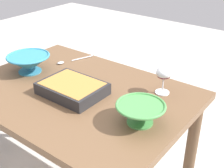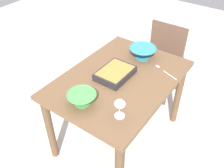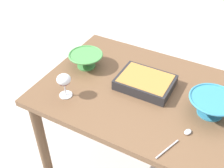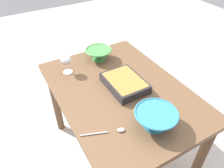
{
  "view_description": "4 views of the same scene",
  "coord_description": "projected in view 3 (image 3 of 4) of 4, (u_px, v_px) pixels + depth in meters",
  "views": [
    {
      "loc": [
        0.99,
        -0.98,
        1.52
      ],
      "look_at": [
        0.2,
        0.05,
        0.84
      ],
      "focal_mm": 47.53,
      "sensor_mm": 36.0,
      "label": 1
    },
    {
      "loc": [
        1.41,
        0.92,
        2.03
      ],
      "look_at": [
        0.15,
        0.03,
        0.79
      ],
      "focal_mm": 39.88,
      "sensor_mm": 36.0,
      "label": 2
    },
    {
      "loc": [
        -0.43,
        1.18,
        1.83
      ],
      "look_at": [
        0.17,
        0.08,
        0.8
      ],
      "focal_mm": 44.89,
      "sensor_mm": 36.0,
      "label": 3
    },
    {
      "loc": [
        -0.99,
        0.63,
        1.75
      ],
      "look_at": [
        0.05,
        0.04,
        0.78
      ],
      "focal_mm": 34.67,
      "sensor_mm": 36.0,
      "label": 4
    }
  ],
  "objects": [
    {
      "name": "serving_spoon",
      "position": [
        181.0,
        138.0,
        1.36
      ],
      "size": [
        0.11,
        0.25,
        0.01
      ],
      "color": "silver",
      "rests_on": "dining_table"
    },
    {
      "name": "small_bowl",
      "position": [
        212.0,
        105.0,
        1.46
      ],
      "size": [
        0.25,
        0.25,
        0.11
      ],
      "color": "teal",
      "rests_on": "dining_table"
    },
    {
      "name": "wine_glass",
      "position": [
        64.0,
        81.0,
        1.54
      ],
      "size": [
        0.08,
        0.08,
        0.15
      ],
      "color": "white",
      "rests_on": "dining_table"
    },
    {
      "name": "dining_table",
      "position": [
        142.0,
        105.0,
        1.71
      ],
      "size": [
        1.2,
        0.86,
        0.76
      ],
      "color": "brown",
      "rests_on": "ground_plane"
    },
    {
      "name": "casserole_dish",
      "position": [
        145.0,
        82.0,
        1.65
      ],
      "size": [
        0.32,
        0.24,
        0.06
      ],
      "color": "#262628",
      "rests_on": "dining_table"
    },
    {
      "name": "ground_plane",
      "position": [
        137.0,
        167.0,
        2.12
      ],
      "size": [
        8.0,
        8.0,
        0.0
      ],
      "primitive_type": "plane",
      "color": "beige"
    },
    {
      "name": "mixing_bowl",
      "position": [
        86.0,
        59.0,
        1.8
      ],
      "size": [
        0.22,
        0.22,
        0.1
      ],
      "color": "#4C994C",
      "rests_on": "dining_table"
    }
  ]
}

